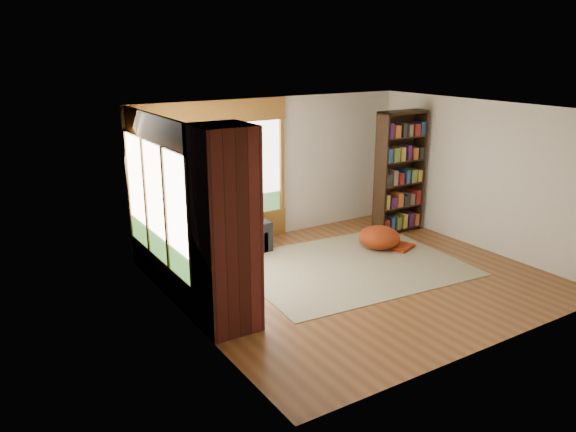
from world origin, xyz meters
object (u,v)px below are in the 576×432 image
area_rug (350,266)px  dog_brindle (185,236)px  brick_chimney (225,231)px  pouf (379,237)px  dog_tan (193,222)px  sectional_sofa (196,251)px  bookshelf (400,173)px

area_rug → dog_brindle: size_ratio=4.44×
area_rug → dog_brindle: 2.74m
brick_chimney → pouf: bearing=18.5°
area_rug → dog_brindle: bearing=161.2°
dog_tan → sectional_sofa: bearing=-59.1°
area_rug → bookshelf: (1.92, 0.98, 1.16)m
area_rug → pouf: 1.08m
area_rug → dog_tan: 2.66m
bookshelf → dog_brindle: (-4.43, -0.13, -0.43)m
brick_chimney → bookshelf: bearing=21.2°
area_rug → bookshelf: size_ratio=1.52×
bookshelf → dog_brindle: size_ratio=2.93×
area_rug → bookshelf: bearing=27.0°
pouf → dog_brindle: size_ratio=0.93×
sectional_sofa → area_rug: bearing=-26.8°
area_rug → bookshelf: 2.45m
bookshelf → dog_tan: size_ratio=2.40×
sectional_sofa → area_rug: 2.53m
sectional_sofa → bookshelf: bearing=-0.5°
brick_chimney → sectional_sofa: size_ratio=1.18×
sectional_sofa → area_rug: sectional_sofa is taller
bookshelf → dog_brindle: bearing=-178.3°
sectional_sofa → pouf: size_ratio=2.98×
area_rug → dog_tan: (-2.19, 1.29, 0.79)m
sectional_sofa → dog_tan: (-0.02, 0.02, 0.49)m
bookshelf → dog_tan: (-4.11, 0.31, -0.37)m
dog_tan → area_rug: bearing=-36.3°
sectional_sofa → area_rug: (2.17, -1.26, -0.30)m
bookshelf → dog_tan: 4.14m
bookshelf → dog_brindle: 4.45m
brick_chimney → area_rug: size_ratio=0.74×
brick_chimney → dog_brindle: size_ratio=3.27×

